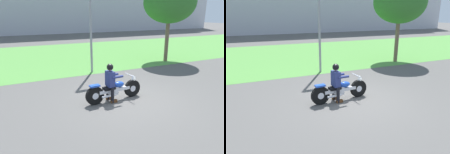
{
  "view_description": "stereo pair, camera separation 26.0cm",
  "coord_description": "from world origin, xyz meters",
  "views": [
    {
      "loc": [
        -3.65,
        -6.36,
        3.11
      ],
      "look_at": [
        -0.44,
        0.36,
        0.85
      ],
      "focal_mm": 33.77,
      "sensor_mm": 36.0,
      "label": 1
    },
    {
      "loc": [
        -3.41,
        -6.46,
        3.11
      ],
      "look_at": [
        -0.44,
        0.36,
        0.85
      ],
      "focal_mm": 33.77,
      "sensor_mm": 36.0,
      "label": 2
    }
  ],
  "objects": [
    {
      "name": "grass_verge",
      "position": [
        0.0,
        9.78,
        0.0
      ],
      "size": [
        60.0,
        12.0,
        0.01
      ],
      "primitive_type": "cube",
      "color": "#549342",
      "rests_on": "ground"
    },
    {
      "name": "tree_roadside",
      "position": [
        5.71,
        4.77,
        3.78
      ],
      "size": [
        3.3,
        3.3,
        5.11
      ],
      "color": "brown",
      "rests_on": "ground"
    },
    {
      "name": "motorcycle_lead",
      "position": [
        -0.43,
        0.16,
        0.4
      ],
      "size": [
        2.26,
        0.66,
        0.89
      ],
      "rotation": [
        0.0,
        0.0,
        0.07
      ],
      "color": "black",
      "rests_on": "ground"
    },
    {
      "name": "rider_lead",
      "position": [
        -0.6,
        0.15,
        0.83
      ],
      "size": [
        0.57,
        0.48,
        1.42
      ],
      "rotation": [
        0.0,
        0.0,
        0.07
      ],
      "color": "black",
      "rests_on": "ground"
    },
    {
      "name": "ground",
      "position": [
        0.0,
        0.0,
        0.0
      ],
      "size": [
        120.0,
        120.0,
        0.0
      ],
      "primitive_type": "plane",
      "color": "#565451"
    }
  ]
}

